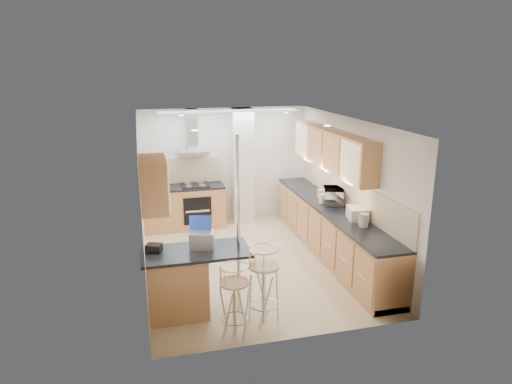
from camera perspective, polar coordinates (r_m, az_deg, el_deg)
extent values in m
plane|color=beige|center=(8.17, -0.65, -8.79)|extent=(4.80, 4.80, 0.00)
cube|color=silver|center=(10.02, -3.94, 3.34)|extent=(3.60, 0.04, 2.50)
cube|color=silver|center=(5.57, 5.24, -6.97)|extent=(3.60, 0.04, 2.50)
cube|color=silver|center=(7.54, -14.09, -1.27)|extent=(0.04, 4.80, 2.50)
cube|color=silver|center=(8.34, 11.43, 0.52)|extent=(0.04, 4.80, 2.50)
cube|color=silver|center=(7.49, -0.71, 8.89)|extent=(3.60, 4.80, 0.02)
cube|color=#B9714A|center=(8.48, 9.46, 5.24)|extent=(0.34, 3.00, 0.72)
cube|color=#B9714A|center=(6.07, -12.71, 0.91)|extent=(0.34, 0.62, 0.72)
cube|color=#EAE5C5|center=(8.35, 11.31, 0.05)|extent=(0.03, 4.40, 0.56)
cube|color=#EAE5C5|center=(9.90, -9.34, 2.60)|extent=(1.70, 0.03, 0.56)
cube|color=silver|center=(9.89, -1.73, 3.21)|extent=(0.45, 0.40, 2.50)
cube|color=silver|center=(9.60, -7.83, 4.94)|extent=(0.62, 0.48, 0.08)
cube|color=silver|center=(9.67, -8.03, 7.65)|extent=(0.22, 0.20, 0.88)
cylinder|color=silver|center=(6.28, -2.24, -4.22)|extent=(0.05, 0.05, 2.50)
cube|color=black|center=(9.54, -7.32, -2.36)|extent=(0.58, 0.02, 0.58)
cube|color=black|center=(9.71, -7.65, 0.86)|extent=(0.58, 0.50, 0.02)
cube|color=tan|center=(9.24, -3.39, 10.06)|extent=(2.80, 0.35, 0.02)
cube|color=#B9714A|center=(8.46, 9.30, -4.92)|extent=(0.60, 4.40, 0.88)
cube|color=black|center=(8.31, 9.44, -1.95)|extent=(0.63, 4.40, 0.04)
cube|color=#B9714A|center=(9.82, -8.99, -1.98)|extent=(1.70, 0.60, 0.88)
cube|color=black|center=(9.69, -9.11, 0.62)|extent=(1.70, 0.63, 0.04)
cube|color=#B9714A|center=(6.51, -7.38, -11.26)|extent=(1.35, 0.62, 0.90)
cube|color=black|center=(6.31, -7.53, -7.46)|extent=(1.47, 0.72, 0.04)
imported|color=silver|center=(8.46, 9.67, -0.49)|extent=(0.50, 0.60, 0.29)
cube|color=#9FA2A7|center=(6.37, -6.77, -5.94)|extent=(0.38, 0.32, 0.23)
cube|color=black|center=(6.35, -12.64, -6.84)|extent=(0.24, 0.21, 0.11)
cylinder|color=beige|center=(8.45, 8.31, -0.85)|extent=(0.13, 0.13, 0.17)
cylinder|color=beige|center=(8.80, 8.04, -0.18)|extent=(0.14, 0.14, 0.17)
cylinder|color=#BFB499|center=(7.37, 13.34, -3.45)|extent=(0.18, 0.18, 0.21)
cylinder|color=silver|center=(7.43, 13.11, -3.55)|extent=(0.12, 0.12, 0.14)
cube|color=beige|center=(7.69, 12.58, -2.62)|extent=(0.37, 0.43, 0.20)
cylinder|color=silver|center=(9.51, -11.74, 1.08)|extent=(0.16, 0.16, 0.25)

